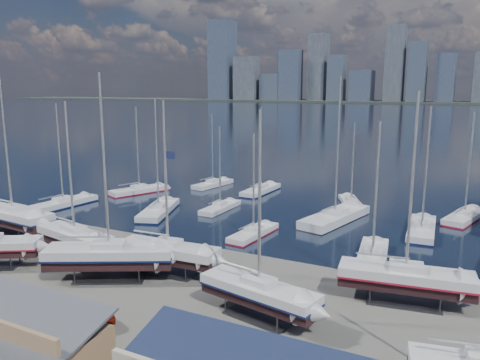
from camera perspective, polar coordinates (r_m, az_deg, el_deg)
The scene contains 25 objects.
ground at distance 42.79m, azimuth -9.99°, elevation -12.04°, with size 1400.00×1400.00×0.00m, color #605E59.
water at distance 342.46m, azimuth 23.19°, elevation 7.35°, with size 1400.00×600.00×0.40m, color #19243A.
far_shore at distance 601.88m, azimuth 25.05°, elevation 8.54°, with size 1400.00×80.00×2.20m, color #2D332D.
skyline at distance 596.24m, azimuth 24.56°, elevation 12.23°, with size 639.14×43.80×107.69m.
sailboat_cradle_0 at distance 60.25m, azimuth -25.95°, elevation -4.00°, with size 11.48×4.01×18.06m.
sailboat_cradle_2 at distance 50.11m, azimuth -19.52°, elevation -6.56°, with size 9.81×4.32×15.52m.
sailboat_cradle_3 at distance 43.45m, azimuth -15.63°, elevation -8.85°, with size 11.38×8.09×17.99m.
sailboat_cradle_4 at distance 43.62m, azimuth -8.78°, elevation -8.64°, with size 9.77×3.31×15.71m.
sailboat_cradle_5 at distance 35.21m, azimuth 2.32°, elevation -13.50°, with size 9.78×4.45×15.31m.
sailboat_cradle_6 at distance 39.57m, azimuth 19.52°, elevation -11.21°, with size 10.57×4.29×16.55m.
sailboat_moored_0 at distance 71.87m, azimuth -20.72°, elevation -2.84°, with size 3.81×10.53×15.42m.
sailboat_moored_1 at distance 77.70m, azimuth -12.17°, elevation -1.36°, with size 6.31×10.05×14.58m.
sailboat_moored_2 at distance 81.17m, azimuth -3.34°, elevation -0.59°, with size 3.79×8.96×13.10m.
sailboat_moored_3 at distance 64.40m, azimuth -9.87°, elevation -3.83°, with size 6.55×11.26×16.25m.
sailboat_moored_4 at distance 65.28m, azimuth -2.42°, elevation -3.46°, with size 2.32×8.12×12.24m.
sailboat_moored_5 at distance 76.16m, azimuth 2.55°, elevation -1.37°, with size 3.15×9.86×14.58m.
sailboat_moored_6 at distance 53.99m, azimuth 1.64°, elevation -6.59°, with size 3.01×8.44×12.37m.
sailboat_moored_7 at distance 61.01m, azimuth 11.51°, elevation -4.71°, with size 6.26×13.11×19.08m.
sailboat_moored_8 at distance 69.72m, azimuth 13.37°, elevation -2.83°, with size 5.64×8.63×12.58m.
sailboat_moored_9 at distance 48.59m, azimuth 15.85°, elevation -9.04°, with size 3.88×9.76×14.34m.
sailboat_moored_10 at distance 59.21m, azimuth 21.26°, elevation -5.76°, with size 3.53×10.51×15.48m.
sailboat_moored_11 at distance 67.00m, azimuth 25.68°, elevation -4.20°, with size 5.21×10.12×14.56m.
car_c at distance 35.35m, azimuth -19.53°, elevation -16.41°, with size 2.42×5.26×1.46m, color gray.
car_d at distance 32.66m, azimuth -9.01°, elevation -18.40°, with size 1.88×4.63×1.34m, color gray.
flagpole at distance 43.06m, azimuth -8.80°, elevation -2.65°, with size 1.01×0.12×11.45m.
Camera 1 is at (24.09, -41.20, 16.66)m, focal length 35.00 mm.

